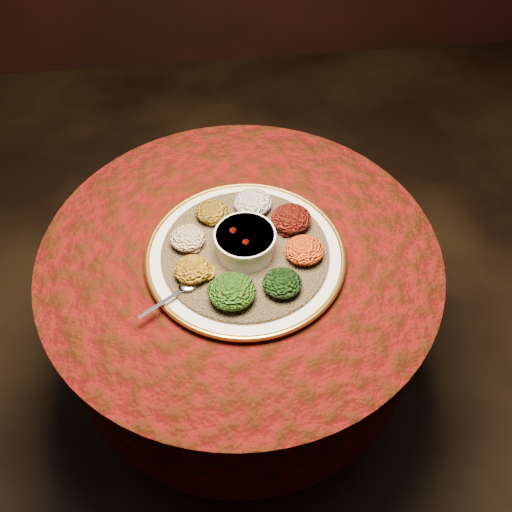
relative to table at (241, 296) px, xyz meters
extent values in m
plane|color=black|center=(0.00, 0.00, -0.55)|extent=(4.00, 4.00, 0.00)
cylinder|color=black|center=(0.00, 0.00, -0.53)|extent=(0.44, 0.44, 0.04)
cylinder|color=black|center=(0.00, 0.00, -0.21)|extent=(0.12, 0.12, 0.68)
cylinder|color=black|center=(0.00, 0.00, 0.15)|extent=(0.80, 0.80, 0.04)
cylinder|color=#4A0806|center=(0.00, 0.00, 0.00)|extent=(0.93, 0.93, 0.34)
cylinder|color=#4A0806|center=(0.00, 0.00, 0.17)|extent=(0.96, 0.96, 0.01)
cylinder|color=white|center=(0.01, -0.02, 0.19)|extent=(0.57, 0.57, 0.02)
torus|color=gold|center=(0.01, -0.02, 0.20)|extent=(0.47, 0.47, 0.01)
cylinder|color=olive|center=(0.01, -0.02, 0.20)|extent=(0.39, 0.39, 0.01)
cylinder|color=white|center=(0.01, -0.02, 0.24)|extent=(0.13, 0.13, 0.06)
cylinder|color=white|center=(0.01, -0.02, 0.26)|extent=(0.14, 0.14, 0.01)
cylinder|color=#610904|center=(0.01, -0.02, 0.25)|extent=(0.11, 0.11, 0.01)
ellipsoid|color=silver|center=(-0.13, -0.11, 0.21)|extent=(0.04, 0.03, 0.01)
cube|color=silver|center=(-0.18, -0.15, 0.21)|extent=(0.10, 0.07, 0.00)
ellipsoid|color=beige|center=(0.04, 0.11, 0.23)|extent=(0.09, 0.09, 0.04)
ellipsoid|color=black|center=(0.13, 0.05, 0.23)|extent=(0.10, 0.09, 0.05)
ellipsoid|color=#AC5E0E|center=(0.14, -0.05, 0.23)|extent=(0.09, 0.09, 0.04)
ellipsoid|color=black|center=(0.08, -0.14, 0.23)|extent=(0.09, 0.08, 0.04)
ellipsoid|color=#9E3E0A|center=(-0.03, -0.15, 0.23)|extent=(0.10, 0.10, 0.05)
ellipsoid|color=#AF730F|center=(-0.11, -0.08, 0.23)|extent=(0.08, 0.08, 0.04)
ellipsoid|color=maroon|center=(-0.12, 0.02, 0.23)|extent=(0.08, 0.08, 0.04)
ellipsoid|color=#825D0F|center=(-0.06, 0.10, 0.23)|extent=(0.08, 0.08, 0.04)
camera|label=1|loc=(-0.06, -0.86, 1.22)|focal=40.00mm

